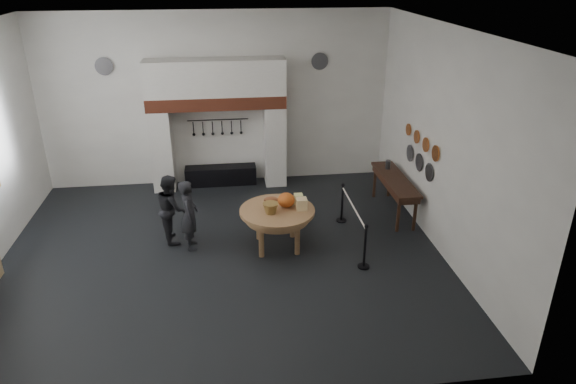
{
  "coord_description": "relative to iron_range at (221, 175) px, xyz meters",
  "views": [
    {
      "loc": [
        0.17,
        -9.29,
        5.6
      ],
      "look_at": [
        1.36,
        -0.01,
        1.35
      ],
      "focal_mm": 32.0,
      "sensor_mm": 36.0,
      "label": 1
    }
  ],
  "objects": [
    {
      "name": "pewter_jug",
      "position": [
        4.1,
        -1.68,
        0.76
      ],
      "size": [
        0.12,
        0.12,
        0.22
      ],
      "primitive_type": "cylinder",
      "color": "#4C4C51",
      "rests_on": "side_table"
    },
    {
      "name": "copper_pan_a",
      "position": [
        4.46,
        -3.52,
        1.7
      ],
      "size": [
        0.03,
        0.34,
        0.34
      ],
      "primitive_type": "cylinder",
      "rotation": [
        0.0,
        1.57,
        0.0
      ],
      "color": "#C6662D",
      "rests_on": "wall_right"
    },
    {
      "name": "bread_loaf",
      "position": [
        1.06,
        -3.18,
        0.69
      ],
      "size": [
        0.31,
        0.18,
        0.13
      ],
      "primitive_type": "ellipsoid",
      "color": "#A05E39",
      "rests_on": "work_table"
    },
    {
      "name": "floor",
      "position": [
        0.0,
        -3.72,
        -0.25
      ],
      "size": [
        9.0,
        8.0,
        0.02
      ],
      "primitive_type": "cube",
      "color": "black",
      "rests_on": "ground"
    },
    {
      "name": "chimney_pier_right",
      "position": [
        1.48,
        -0.07,
        0.82
      ],
      "size": [
        0.55,
        0.7,
        2.15
      ],
      "primitive_type": "cube",
      "color": "silver",
      "rests_on": "floor"
    },
    {
      "name": "ceiling",
      "position": [
        0.0,
        -3.72,
        4.25
      ],
      "size": [
        9.0,
        8.0,
        0.02
      ],
      "primitive_type": "cube",
      "color": "silver",
      "rests_on": "wall_back"
    },
    {
      "name": "barrier_post_near",
      "position": [
        2.77,
        -4.57,
        0.2
      ],
      "size": [
        0.05,
        0.05,
        0.9
      ],
      "primitive_type": "cylinder",
      "color": "black",
      "rests_on": "floor"
    },
    {
      "name": "copper_pan_d",
      "position": [
        4.46,
        -1.87,
        1.7
      ],
      "size": [
        0.03,
        0.28,
        0.28
      ],
      "primitive_type": "cylinder",
      "rotation": [
        0.0,
        1.57,
        0.0
      ],
      "color": "#C6662D",
      "rests_on": "wall_right"
    },
    {
      "name": "wicker_basket",
      "position": [
        1.01,
        -3.68,
        0.73
      ],
      "size": [
        0.39,
        0.39,
        0.22
      ],
      "primitive_type": "cone",
      "rotation": [
        3.14,
        0.0,
        0.23
      ],
      "color": "olive",
      "rests_on": "work_table"
    },
    {
      "name": "cheese_block_big",
      "position": [
        1.66,
        -3.58,
        0.74
      ],
      "size": [
        0.22,
        0.22,
        0.24
      ],
      "primitive_type": "cube",
      "color": "#ECCC8D",
      "rests_on": "work_table"
    },
    {
      "name": "copper_pan_c",
      "position": [
        4.46,
        -2.42,
        1.7
      ],
      "size": [
        0.03,
        0.3,
        0.3
      ],
      "primitive_type": "cylinder",
      "rotation": [
        0.0,
        1.57,
        0.0
      ],
      "color": "#C6662D",
      "rests_on": "wall_right"
    },
    {
      "name": "utensil_rail",
      "position": [
        0.0,
        0.2,
        1.5
      ],
      "size": [
        1.6,
        0.02,
        0.02
      ],
      "primitive_type": "cylinder",
      "rotation": [
        0.0,
        1.57,
        0.0
      ],
      "color": "black",
      "rests_on": "wall_back"
    },
    {
      "name": "wall_right",
      "position": [
        4.5,
        -3.72,
        2.0
      ],
      "size": [
        0.02,
        8.0,
        4.5
      ],
      "primitive_type": "cube",
      "color": "white",
      "rests_on": "floor"
    },
    {
      "name": "pewter_plate_left",
      "position": [
        4.46,
        -3.32,
        1.2
      ],
      "size": [
        0.03,
        0.4,
        0.4
      ],
      "primitive_type": "cylinder",
      "rotation": [
        0.0,
        1.57,
        0.0
      ],
      "color": "#4C4C51",
      "rests_on": "wall_right"
    },
    {
      "name": "pumpkin",
      "position": [
        1.36,
        -3.43,
        0.78
      ],
      "size": [
        0.36,
        0.36,
        0.31
      ],
      "primitive_type": "ellipsoid",
      "color": "orange",
      "rests_on": "work_table"
    },
    {
      "name": "pewter_plate_back_right",
      "position": [
        2.7,
        0.24,
        2.95
      ],
      "size": [
        0.44,
        0.03,
        0.44
      ],
      "primitive_type": "cylinder",
      "rotation": [
        1.57,
        0.0,
        0.0
      ],
      "color": "#4C4C51",
      "rests_on": "wall_back"
    },
    {
      "name": "wall_front",
      "position": [
        0.0,
        -7.72,
        2.0
      ],
      "size": [
        9.0,
        0.02,
        4.5
      ],
      "primitive_type": "cube",
      "color": "white",
      "rests_on": "floor"
    },
    {
      "name": "barrier_post_far",
      "position": [
        2.77,
        -2.57,
        0.2
      ],
      "size": [
        0.05,
        0.05,
        0.9
      ],
      "primitive_type": "cylinder",
      "color": "black",
      "rests_on": "floor"
    },
    {
      "name": "side_table",
      "position": [
        4.1,
        -2.28,
        0.62
      ],
      "size": [
        0.55,
        2.2,
        0.06
      ],
      "primitive_type": "cube",
      "color": "#3B2015",
      "rests_on": "floor"
    },
    {
      "name": "chimney_pier_left",
      "position": [
        -1.48,
        -0.07,
        0.82
      ],
      "size": [
        0.55,
        0.7,
        2.15
      ],
      "primitive_type": "cube",
      "color": "silver",
      "rests_on": "floor"
    },
    {
      "name": "visitor_near",
      "position": [
        -0.65,
        -3.33,
        0.51
      ],
      "size": [
        0.4,
        0.58,
        1.53
      ],
      "primitive_type": "imported",
      "rotation": [
        0.0,
        0.0,
        1.63
      ],
      "color": "black",
      "rests_on": "floor"
    },
    {
      "name": "chimney_hood",
      "position": [
        0.0,
        -0.07,
        2.67
      ],
      "size": [
        3.5,
        0.7,
        0.9
      ],
      "primitive_type": "cube",
      "color": "silver",
      "rests_on": "hearth_brick_band"
    },
    {
      "name": "cheese_block_small",
      "position": [
        1.64,
        -3.28,
        0.72
      ],
      "size": [
        0.18,
        0.18,
        0.2
      ],
      "primitive_type": "cube",
      "color": "#F4F192",
      "rests_on": "work_table"
    },
    {
      "name": "pewter_plate_back_left",
      "position": [
        -2.7,
        0.24,
        2.95
      ],
      "size": [
        0.44,
        0.03,
        0.44
      ],
      "primitive_type": "cylinder",
      "rotation": [
        1.57,
        0.0,
        0.0
      ],
      "color": "#4C4C51",
      "rests_on": "wall_back"
    },
    {
      "name": "work_table",
      "position": [
        1.16,
        -3.53,
        0.59
      ],
      "size": [
        1.89,
        1.89,
        0.07
      ],
      "primitive_type": "cylinder",
      "rotation": [
        0.0,
        0.0,
        0.23
      ],
      "color": "#A6724E",
      "rests_on": "floor"
    },
    {
      "name": "pewter_plate_mid",
      "position": [
        4.46,
        -2.72,
        1.2
      ],
      "size": [
        0.03,
        0.4,
        0.4
      ],
      "primitive_type": "cylinder",
      "rotation": [
        0.0,
        1.57,
        0.0
      ],
      "color": "#4C4C51",
      "rests_on": "wall_right"
    },
    {
      "name": "visitor_far",
      "position": [
        -1.05,
        -2.93,
        0.5
      ],
      "size": [
        0.72,
        0.84,
        1.5
      ],
      "primitive_type": "imported",
      "rotation": [
        0.0,
        0.0,
        1.81
      ],
      "color": "black",
      "rests_on": "floor"
    },
    {
      "name": "pewter_plate_right",
      "position": [
        4.46,
        -2.12,
        1.2
      ],
      "size": [
        0.03,
        0.4,
        0.4
      ],
      "primitive_type": "cylinder",
      "rotation": [
        0.0,
        1.57,
        0.0
      ],
      "color": "#4C4C51",
      "rests_on": "wall_right"
    },
    {
      "name": "wall_back",
      "position": [
        0.0,
        0.28,
        2.0
      ],
      "size": [
        9.0,
        0.02,
        4.5
      ],
      "primitive_type": "cube",
      "color": "white",
      "rests_on": "floor"
    },
    {
      "name": "copper_pan_b",
      "position": [
        4.46,
        -2.97,
        1.7
      ],
      "size": [
        0.03,
        0.32,
        0.32
      ],
      "primitive_type": "cylinder",
      "rotation": [
        0.0,
        1.57,
        0.0
      ],
      "color": "#C6662D",
      "rests_on": "wall_right"
    },
    {
      "name": "hearth_brick_band",
      "position": [
        0.0,
        -0.07,
        2.06
      ],
      "size": [
        3.5,
        0.72,
        0.32
      ],
      "primitive_type": "cube",
      "color": "#9E442B",
      "rests_on": "chimney_pier_left"
    },
    {
      "name": "iron_range",
      "position": [
        0.0,
        0.0,
        0.0
      ],
      "size": [
        1.9,
        0.45,
        0.5
      ],
      "primitive_type": "cube",
      "color": "black",
      "rests_on": "floor"
    },
    {
      "name": "barrier_rope",
      "position": [
        2.77,
        -3.57,
        0.6
      ],
      "size": [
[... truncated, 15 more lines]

